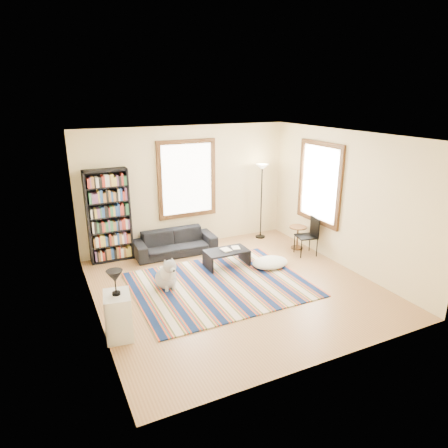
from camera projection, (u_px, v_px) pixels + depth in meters
name	position (u px, v px, depth m)	size (l,w,h in m)	color
floor	(235.00, 289.00, 7.55)	(5.00, 5.00, 0.10)	#A57B4B
ceiling	(237.00, 133.00, 6.64)	(5.00, 5.00, 0.10)	white
wall_back	(186.00, 187.00, 9.28)	(5.00, 0.10, 2.80)	beige
wall_front	(331.00, 271.00, 4.91)	(5.00, 0.10, 2.80)	beige
wall_left	(87.00, 237.00, 6.05)	(0.10, 5.00, 2.80)	beige
wall_right	(347.00, 200.00, 8.14)	(0.10, 5.00, 2.80)	beige
window_back	(187.00, 179.00, 9.15)	(1.20, 0.06, 1.60)	white
window_right	(320.00, 183.00, 8.73)	(0.06, 1.20, 1.60)	white
rug	(220.00, 284.00, 7.60)	(3.20, 2.56, 0.02)	#0D1D43
sofa	(175.00, 243.00, 9.00)	(1.83, 0.72, 0.54)	black
bookshelf	(109.00, 216.00, 8.45)	(0.90, 0.30, 2.00)	black
coffee_table	(227.00, 258.00, 8.37)	(0.90, 0.50, 0.36)	black
book_a	(222.00, 251.00, 8.27)	(0.24, 0.18, 0.02)	beige
book_b	(232.00, 248.00, 8.42)	(0.16, 0.22, 0.02)	beige
floor_cushion	(270.00, 262.00, 8.36)	(0.78, 0.59, 0.20)	white
floor_lamp	(261.00, 202.00, 9.83)	(0.30, 0.30, 1.86)	black
side_table	(297.00, 237.00, 9.31)	(0.40, 0.40, 0.54)	#482B12
folding_chair	(306.00, 236.00, 8.91)	(0.42, 0.40, 0.86)	black
white_cabinet	(118.00, 316.00, 5.89)	(0.38, 0.50, 0.70)	silver
table_lamp	(115.00, 283.00, 5.72)	(0.24, 0.24, 0.38)	black
dog	(166.00, 272.00, 7.42)	(0.44, 0.62, 0.62)	silver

